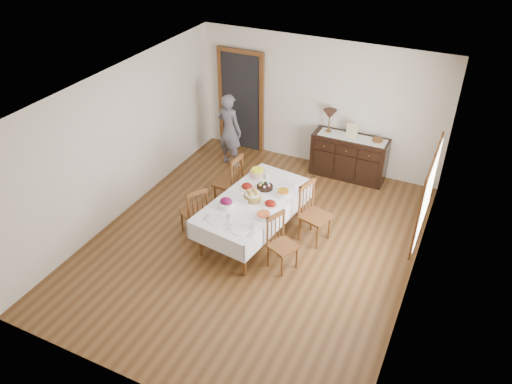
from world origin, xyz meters
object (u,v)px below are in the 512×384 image
at_px(chair_right_far, 313,212).
at_px(person, 229,128).
at_px(chair_left_near, 195,211).
at_px(chair_right_near, 281,242).
at_px(sideboard, 349,157).
at_px(dining_table, 254,204).
at_px(chair_left_far, 230,181).
at_px(table_lamp, 330,115).

height_order(chair_right_far, person, person).
xyz_separation_m(chair_left_near, chair_right_near, (1.59, -0.12, -0.01)).
height_order(chair_right_near, sideboard, chair_right_near).
distance_m(dining_table, chair_right_far, 0.96).
relative_size(dining_table, chair_right_far, 2.14).
bearing_deg(dining_table, chair_left_far, 148.96).
bearing_deg(chair_right_near, chair_left_near, 109.31).
bearing_deg(dining_table, chair_left_near, -149.11).
xyz_separation_m(dining_table, chair_left_far, (-0.76, 0.62, -0.11)).
bearing_deg(sideboard, chair_left_near, -121.16).
bearing_deg(chair_left_near, dining_table, 145.19).
bearing_deg(sideboard, dining_table, -108.74).
relative_size(chair_right_far, person, 0.64).
xyz_separation_m(chair_left_near, sideboard, (1.76, 2.91, -0.04)).
distance_m(chair_left_far, table_lamp, 2.36).
bearing_deg(person, chair_right_far, 158.80).
distance_m(chair_left_near, person, 2.44).
height_order(person, table_lamp, person).
bearing_deg(table_lamp, sideboard, -2.83).
distance_m(chair_left_near, chair_right_near, 1.60).
relative_size(chair_left_near, chair_left_far, 0.90).
distance_m(chair_right_near, table_lamp, 3.16).
bearing_deg(table_lamp, chair_left_near, -113.74).
distance_m(chair_left_far, chair_right_near, 1.84).
bearing_deg(person, chair_left_near, 117.02).
relative_size(sideboard, person, 0.89).
bearing_deg(person, sideboard, -153.52).
xyz_separation_m(dining_table, chair_left_near, (-0.90, -0.38, -0.16)).
bearing_deg(table_lamp, chair_right_far, -77.13).
height_order(dining_table, person, person).
bearing_deg(person, table_lamp, -149.67).
height_order(chair_left_far, chair_right_near, chair_left_far).
bearing_deg(sideboard, chair_right_far, -89.10).
distance_m(chair_left_far, chair_right_far, 1.68).
bearing_deg(dining_table, person, 135.09).
height_order(chair_left_near, person, person).
bearing_deg(chair_right_far, chair_right_near, -178.40).
height_order(chair_left_far, person, person).
height_order(dining_table, chair_left_far, chair_left_far).
xyz_separation_m(chair_left_near, chair_left_far, (0.14, 1.00, 0.05)).
distance_m(chair_left_near, chair_left_far, 1.01).
xyz_separation_m(chair_left_far, chair_right_far, (1.65, -0.27, 0.00)).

